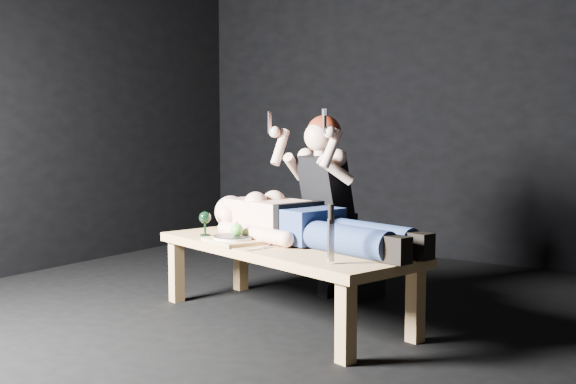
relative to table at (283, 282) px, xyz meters
The scene contains 13 objects.
ground 0.27m from the table, 54.33° to the right, with size 5.00×5.00×0.00m, color black.
back_wall 2.69m from the table, 87.77° to the left, with size 5.00×5.00×0.00m, color black.
table is the anchor object (origin of this frame).
lying_man 0.39m from the table, 50.42° to the left, with size 1.82×0.56×0.28m, color #E1AD93, non-canonical shape.
kneeling_woman 0.70m from the table, 88.79° to the left, with size 0.66×0.74×1.24m, color black, non-canonical shape.
serving_tray 0.38m from the table, 155.77° to the right, with size 0.34×0.25×0.02m, color tan.
plate 0.39m from the table, 155.77° to the right, with size 0.23×0.23×0.02m, color white.
apple 0.41m from the table, 155.97° to the right, with size 0.07×0.07×0.07m, color #55AE35.
goblet 0.65m from the table, behind, with size 0.08×0.08×0.16m, color black, non-canonical shape.
fork_flat 0.46m from the table, behind, with size 0.02×0.18×0.01m, color #B2B2B7.
knife_flat 0.32m from the table, 92.71° to the right, with size 0.02×0.18×0.01m, color #B2B2B7.
spoon_flat 0.26m from the table, 99.83° to the right, with size 0.02×0.18×0.01m, color #B2B2B7.
carving_knife 0.74m from the table, 34.44° to the right, with size 0.04×0.04×0.30m, color #B2B2B7, non-canonical shape.
Camera 1 is at (2.09, -3.12, 1.11)m, focal length 42.39 mm.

